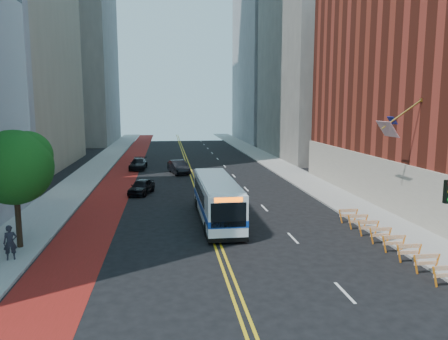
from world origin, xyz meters
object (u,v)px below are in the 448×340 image
car_b (179,167)px  car_a (141,187)px  car_c (138,164)px  transit_bus (217,199)px  street_tree (16,164)px  pedestrian (10,243)px

car_b → car_a: bearing=-120.7°
car_a → car_b: car_b is taller
car_a → car_c: 15.70m
transit_bus → car_a: size_ratio=2.71×
street_tree → car_b: bearing=69.8°
car_b → car_c: car_b is taller
car_a → car_b: 12.24m
street_tree → car_c: street_tree is taller
street_tree → car_a: bearing=68.0°
transit_bus → car_b: (-2.08, 21.80, -0.80)m
car_b → pedestrian: (-9.59, -28.63, 0.28)m
transit_bus → car_c: size_ratio=2.29×
car_b → car_c: 6.39m
transit_bus → pedestrian: bearing=-150.1°
street_tree → car_c: (4.76, 30.48, -4.21)m
car_c → pedestrian: pedestrian is taller
transit_bus → car_a: transit_bus is taller
transit_bus → car_a: bearing=119.4°
street_tree → car_a: street_tree is taller
car_a → street_tree: bearing=-96.5°
transit_bus → car_b: transit_bus is taller
street_tree → pedestrian: size_ratio=3.65×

